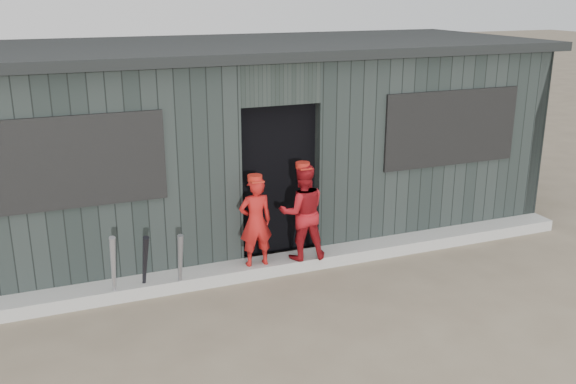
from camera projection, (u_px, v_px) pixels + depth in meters
name	position (u px, v px, depth m)	size (l,w,h in m)	color
ground	(356.00, 340.00, 6.30)	(80.00, 80.00, 0.00)	#70614D
curb	(287.00, 263.00, 7.89)	(8.00, 0.36, 0.15)	#A4A49F
bat_left	(114.00, 270.00, 6.86)	(0.07, 0.07, 0.86)	#9B9BA3
bat_mid	(180.00, 264.00, 7.15)	(0.07, 0.07, 0.73)	gray
bat_right	(145.00, 266.00, 7.04)	(0.07, 0.07, 0.81)	black
player_red_left	(256.00, 222.00, 7.51)	(0.40, 0.26, 1.09)	#B21815
player_red_right	(302.00, 212.00, 7.69)	(0.58, 0.45, 1.18)	maroon
player_grey_back	(297.00, 199.00, 8.45)	(0.65, 0.42, 1.32)	#A5A5A5
dugout	(243.00, 139.00, 9.02)	(8.30, 3.30, 2.62)	black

